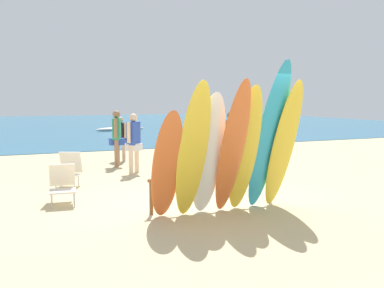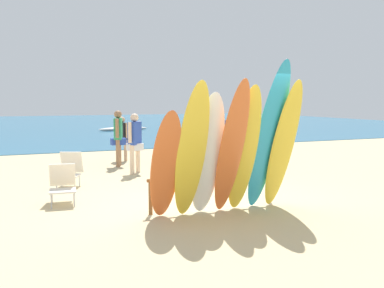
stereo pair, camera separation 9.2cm
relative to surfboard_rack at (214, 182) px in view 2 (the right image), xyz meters
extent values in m
plane|color=#D3BC8C|center=(0.00, 14.00, -0.51)|extent=(60.00, 60.00, 0.00)
cube|color=teal|center=(0.00, 29.75, -0.50)|extent=(60.00, 40.00, 0.02)
cylinder|color=brown|center=(-1.25, 0.00, -0.20)|extent=(0.07, 0.07, 0.62)
cylinder|color=brown|center=(1.25, 0.00, -0.20)|extent=(0.07, 0.07, 0.62)
cylinder|color=brown|center=(0.00, 0.00, 0.11)|extent=(2.62, 0.06, 0.06)
ellipsoid|color=orange|center=(-1.13, -0.51, 0.45)|extent=(0.54, 0.80, 1.90)
ellipsoid|color=yellow|center=(-0.71, -0.62, 0.68)|extent=(0.56, 0.89, 2.38)
ellipsoid|color=white|center=(-0.37, -0.51, 0.59)|extent=(0.59, 0.78, 2.20)
ellipsoid|color=orange|center=(0.02, -0.67, 0.70)|extent=(0.48, 1.03, 2.42)
ellipsoid|color=yellow|center=(0.33, -0.57, 0.66)|extent=(0.56, 0.89, 2.33)
ellipsoid|color=#289EC6|center=(0.80, -0.61, 0.87)|extent=(0.64, 1.04, 2.75)
ellipsoid|color=yellow|center=(1.12, -0.62, 0.70)|extent=(0.52, 0.93, 2.42)
cylinder|color=brown|center=(1.62, 5.10, -0.12)|extent=(0.12, 0.12, 0.77)
cylinder|color=brown|center=(1.93, 5.15, -0.12)|extent=(0.12, 0.12, 0.77)
cube|color=#33A36B|center=(1.78, 5.12, 0.20)|extent=(0.41, 0.25, 0.18)
cube|color=#2D4CB2|center=(1.78, 5.12, 0.57)|extent=(0.42, 0.26, 0.60)
sphere|color=brown|center=(1.78, 5.12, 0.98)|extent=(0.22, 0.22, 0.22)
cylinder|color=brown|center=(1.53, 5.09, 0.60)|extent=(0.09, 0.09, 0.54)
cylinder|color=brown|center=(2.03, 5.16, 0.60)|extent=(0.09, 0.09, 0.54)
cylinder|color=tan|center=(-0.10, 6.70, -0.14)|extent=(0.11, 0.11, 0.72)
cylinder|color=tan|center=(-0.25, 6.96, -0.14)|extent=(0.11, 0.11, 0.72)
cube|color=#2D4CB2|center=(-0.18, 6.83, 0.16)|extent=(0.39, 0.24, 0.17)
cube|color=black|center=(-0.18, 6.83, 0.50)|extent=(0.35, 0.42, 0.57)
sphere|color=tan|center=(-0.18, 6.83, 0.89)|extent=(0.20, 0.20, 0.20)
cylinder|color=tan|center=(-0.06, 6.62, 0.53)|extent=(0.09, 0.09, 0.50)
cylinder|color=tan|center=(-0.29, 7.04, 0.53)|extent=(0.09, 0.09, 0.50)
cylinder|color=#9E704C|center=(-0.61, 5.55, -0.09)|extent=(0.13, 0.13, 0.84)
cylinder|color=#9E704C|center=(-0.50, 5.88, -0.09)|extent=(0.13, 0.13, 0.84)
cube|color=#2D4CB2|center=(-0.55, 5.71, 0.26)|extent=(0.45, 0.28, 0.20)
cube|color=#33A36B|center=(-0.55, 5.71, 0.66)|extent=(0.35, 0.48, 0.66)
sphere|color=#9E704C|center=(-0.55, 5.71, 1.10)|extent=(0.24, 0.24, 0.24)
cylinder|color=#9E704C|center=(-0.64, 5.45, 0.69)|extent=(0.10, 0.10, 0.58)
cylinder|color=#9E704C|center=(-0.47, 5.98, 0.69)|extent=(0.10, 0.10, 0.58)
cylinder|color=beige|center=(-0.53, 4.15, -0.10)|extent=(0.12, 0.12, 0.81)
cylinder|color=beige|center=(-0.30, 4.39, -0.10)|extent=(0.12, 0.12, 0.81)
cube|color=silver|center=(-0.41, 4.27, 0.24)|extent=(0.44, 0.27, 0.20)
cube|color=#2D4CB2|center=(-0.41, 4.27, 0.62)|extent=(0.45, 0.45, 0.64)
sphere|color=beige|center=(-0.41, 4.27, 1.06)|extent=(0.23, 0.23, 0.23)
cylinder|color=beige|center=(-0.60, 4.08, 0.66)|extent=(0.10, 0.10, 0.57)
cylinder|color=beige|center=(-0.23, 4.47, 0.66)|extent=(0.10, 0.10, 0.57)
cylinder|color=brown|center=(2.31, 3.46, -0.09)|extent=(0.13, 0.13, 0.84)
cylinder|color=brown|center=(2.02, 3.27, -0.09)|extent=(0.13, 0.13, 0.84)
cube|color=orange|center=(2.16, 3.37, 0.27)|extent=(0.45, 0.28, 0.20)
cube|color=#2D4CB2|center=(2.16, 3.37, 0.66)|extent=(0.49, 0.43, 0.66)
sphere|color=brown|center=(2.16, 3.37, 1.11)|extent=(0.24, 0.24, 0.24)
cylinder|color=brown|center=(2.40, 3.52, 0.70)|extent=(0.10, 0.10, 0.58)
cylinder|color=brown|center=(1.93, 3.22, 0.70)|extent=(0.10, 0.10, 0.58)
cylinder|color=#B7B7BC|center=(-2.87, 1.11, -0.37)|extent=(0.02, 0.02, 0.28)
cylinder|color=#B7B7BC|center=(-2.45, 1.06, -0.37)|extent=(0.02, 0.02, 0.28)
cylinder|color=#B7B7BC|center=(-2.83, 1.48, -0.37)|extent=(0.02, 0.02, 0.28)
cylinder|color=#B7B7BC|center=(-2.42, 1.44, -0.37)|extent=(0.02, 0.02, 0.28)
cube|color=silver|center=(-2.64, 1.27, -0.21)|extent=(0.54, 0.50, 0.03)
cube|color=silver|center=(-2.61, 1.63, 0.04)|extent=(0.53, 0.35, 0.49)
cylinder|color=#B7B7BC|center=(-2.64, 2.82, -0.37)|extent=(0.02, 0.02, 0.28)
cylinder|color=#B7B7BC|center=(-2.25, 2.66, -0.37)|extent=(0.02, 0.02, 0.28)
cylinder|color=#B7B7BC|center=(-2.49, 3.17, -0.37)|extent=(0.02, 0.02, 0.28)
cylinder|color=#B7B7BC|center=(-2.10, 3.00, -0.37)|extent=(0.02, 0.02, 0.28)
cube|color=silver|center=(-2.37, 2.91, -0.21)|extent=(0.64, 0.61, 0.03)
cube|color=silver|center=(-2.24, 3.21, 0.06)|extent=(0.55, 0.40, 0.53)
ellipsoid|color=silver|center=(3.07, 20.52, -0.38)|extent=(3.50, 1.09, 0.28)
camera|label=1|loc=(-3.46, -7.07, 1.55)|focal=39.35mm
camera|label=2|loc=(-3.38, -7.11, 1.55)|focal=39.35mm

